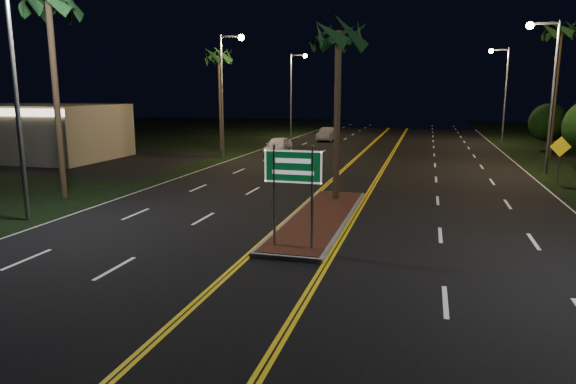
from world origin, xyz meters
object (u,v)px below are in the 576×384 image
(median_island, at_px, (320,218))
(highway_sign, at_px, (293,176))
(streetlight_right_mid, at_px, (547,79))
(palm_left_near, at_px, (48,5))
(commercial_building, at_px, (17,131))
(streetlight_left_far, at_px, (294,85))
(streetlight_left_near, at_px, (22,72))
(car_far, at_px, (328,133))
(shrub_far, at_px, (549,123))
(streetlight_left_mid, at_px, (226,82))
(palm_right_far, at_px, (561,32))
(palm_left_far, at_px, (219,56))
(warning_sign, at_px, (560,153))
(car_near, at_px, (278,145))
(palm_median, at_px, (339,36))
(streetlight_right_far, at_px, (502,84))

(median_island, xyz_separation_m, highway_sign, (0.00, -4.20, 2.32))
(streetlight_right_mid, height_order, palm_left_near, palm_left_near)
(highway_sign, xyz_separation_m, commercial_building, (-26.00, 17.19, -0.40))
(streetlight_left_far, height_order, streetlight_right_mid, same)
(palm_left_near, bearing_deg, highway_sign, -22.60)
(streetlight_left_near, relative_size, car_far, 1.93)
(shrub_far, xyz_separation_m, car_far, (-19.74, 3.72, -1.56))
(streetlight_left_mid, height_order, palm_right_far, palm_right_far)
(commercial_building, height_order, streetlight_left_near, streetlight_left_near)
(commercial_building, distance_m, streetlight_left_far, 28.75)
(palm_left_far, xyz_separation_m, warning_sign, (23.60, -9.90, -6.06))
(palm_left_far, height_order, car_near, palm_left_far)
(car_near, bearing_deg, palm_right_far, 7.44)
(streetlight_left_mid, relative_size, palm_right_far, 0.87)
(streetlight_left_near, height_order, palm_left_near, palm_left_near)
(palm_left_far, relative_size, car_far, 1.89)
(shrub_far, bearing_deg, streetlight_left_mid, -153.82)
(streetlight_left_mid, height_order, shrub_far, streetlight_left_mid)
(commercial_building, relative_size, streetlight_left_mid, 1.67)
(shrub_far, height_order, warning_sign, shrub_far)
(commercial_building, bearing_deg, palm_left_far, 31.25)
(streetlight_left_near, distance_m, palm_right_far, 35.16)
(highway_sign, relative_size, commercial_building, 0.21)
(streetlight_left_near, bearing_deg, streetlight_left_mid, 90.00)
(streetlight_left_mid, xyz_separation_m, streetlight_left_far, (0.00, 20.00, 0.00))
(palm_right_far, height_order, car_far, palm_right_far)
(shrub_far, relative_size, car_far, 0.85)
(warning_sign, bearing_deg, streetlight_right_mid, 87.08)
(palm_median, xyz_separation_m, palm_left_near, (-12.50, -2.50, 1.40))
(highway_sign, relative_size, streetlight_right_mid, 0.36)
(streetlight_right_mid, height_order, palm_median, streetlight_right_mid)
(palm_left_near, relative_size, warning_sign, 3.80)
(highway_sign, bearing_deg, commercial_building, 146.52)
(streetlight_left_mid, relative_size, streetlight_right_mid, 1.00)
(commercial_building, height_order, palm_left_near, palm_left_near)
(streetlight_left_mid, distance_m, warning_sign, 22.56)
(commercial_building, bearing_deg, palm_median, -20.05)
(streetlight_right_far, bearing_deg, palm_right_far, -79.67)
(streetlight_right_far, xyz_separation_m, palm_left_near, (-23.11, -34.00, 3.02))
(median_island, bearing_deg, streetlight_right_far, 73.13)
(highway_sign, height_order, car_near, highway_sign)
(commercial_building, distance_m, warning_sign, 36.85)
(highway_sign, xyz_separation_m, palm_left_near, (-12.50, 5.20, 6.28))
(streetlight_right_far, distance_m, palm_median, 33.28)
(streetlight_right_far, xyz_separation_m, palm_right_far, (2.19, -12.00, 3.49))
(shrub_far, bearing_deg, car_far, 169.34)
(median_island, xyz_separation_m, streetlight_left_near, (-10.61, -3.00, 5.57))
(commercial_building, relative_size, streetlight_right_mid, 1.67)
(streetlight_right_far, distance_m, car_near, 24.16)
(car_near, height_order, car_far, car_near)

